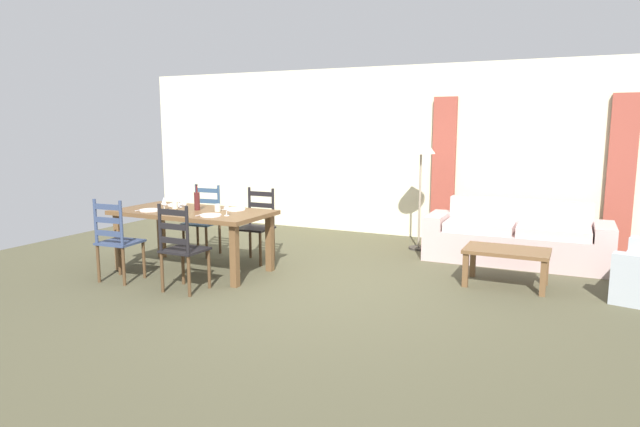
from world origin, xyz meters
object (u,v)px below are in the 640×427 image
object	(u,v)px
coffee_cup_secondary	(175,205)
couch	(516,240)
dining_chair_near_left	(117,241)
standing_lamp	(421,151)
dining_chair_far_left	(203,220)
wine_glass_near_right	(226,206)
wine_glass_far_left	(180,199)
dining_chair_far_right	(257,225)
wine_bottle	(197,201)
dining_table	(193,217)
coffee_cup_primary	(218,208)
wine_glass_near_left	(164,201)
coffee_table	(507,255)
dining_chair_near_right	(182,248)

from	to	relation	value
coffee_cup_secondary	couch	size ratio (longest dim) A/B	0.04
dining_chair_near_left	standing_lamp	world-z (taller)	standing_lamp
dining_chair_near_left	dining_chair_far_left	distance (m)	1.52
wine_glass_near_right	standing_lamp	world-z (taller)	standing_lamp
standing_lamp	wine_glass_far_left	bearing A→B (deg)	-138.49
dining_chair_far_left	dining_chair_far_right	distance (m)	0.87
wine_bottle	coffee_cup_secondary	xyz separation A→B (m)	(-0.33, -0.01, -0.07)
dining_chair_far_left	dining_chair_far_right	bearing A→B (deg)	-1.20
dining_table	dining_chair_far_left	distance (m)	0.89
wine_glass_near_right	coffee_cup_primary	size ratio (longest dim) A/B	1.79
dining_chair_near_left	wine_glass_near_left	world-z (taller)	dining_chair_near_left
wine_glass_near_left	coffee_cup_primary	distance (m)	0.67
dining_chair_near_left	standing_lamp	bearing A→B (deg)	49.44
coffee_cup_primary	coffee_table	world-z (taller)	coffee_cup_primary
dining_chair_far_right	couch	bearing A→B (deg)	24.77
dining_chair_far_left	dining_chair_near_right	bearing A→B (deg)	-60.28
wine_glass_far_left	couch	bearing A→B (deg)	27.76
wine_bottle	wine_glass_near_left	bearing A→B (deg)	-151.87
dining_chair_near_left	coffee_cup_secondary	bearing A→B (deg)	76.98
dining_chair_far_right	wine_glass_far_left	size ratio (longest dim) A/B	5.96
wine_glass_near_left	dining_chair_near_right	bearing A→B (deg)	-39.21
dining_chair_near_right	dining_chair_far_right	xyz separation A→B (m)	(0.00, 1.50, 0.00)
dining_chair_near_left	coffee_cup_primary	world-z (taller)	dining_chair_near_left
dining_table	wine_glass_near_right	size ratio (longest dim) A/B	11.80
dining_chair_near_right	wine_glass_near_right	world-z (taller)	dining_chair_near_right
dining_chair_far_right	standing_lamp	size ratio (longest dim) A/B	0.59
dining_table	coffee_cup_primary	distance (m)	0.35
dining_chair_near_right	wine_glass_near_left	world-z (taller)	dining_chair_near_right
dining_chair_near_left	wine_glass_near_left	xyz separation A→B (m)	(0.16, 0.62, 0.38)
wine_bottle	couch	size ratio (longest dim) A/B	0.14
dining_chair_far_right	dining_chair_near_left	bearing A→B (deg)	-121.69
dining_chair_near_right	wine_glass_near_right	distance (m)	0.74
coffee_table	standing_lamp	distance (m)	2.23
dining_chair_near_right	coffee_table	bearing A→B (deg)	28.80
wine_glass_far_left	coffee_cup_primary	distance (m)	0.64
coffee_table	wine_bottle	bearing A→B (deg)	-165.61
wine_bottle	dining_table	bearing A→B (deg)	-124.86
wine_glass_far_left	standing_lamp	world-z (taller)	standing_lamp
wine_glass_near_left	wine_glass_far_left	size ratio (longest dim) A/B	1.00
wine_bottle	dining_chair_near_left	bearing A→B (deg)	-122.53
dining_chair_near_left	dining_chair_near_right	world-z (taller)	same
dining_chair_far_left	dining_table	bearing A→B (deg)	-60.50
dining_chair_far_right	wine_glass_far_left	world-z (taller)	dining_chair_far_right
dining_chair_far_left	dining_chair_near_left	bearing A→B (deg)	-92.08
dining_chair_near_left	standing_lamp	size ratio (longest dim) A/B	0.59
wine_glass_near_left	coffee_cup_primary	xyz separation A→B (m)	(0.64, 0.21, -0.07)
wine_bottle	coffee_cup_secondary	size ratio (longest dim) A/B	3.51
wine_glass_far_left	coffee_cup_secondary	distance (m)	0.13
coffee_cup_secondary	wine_glass_near_left	bearing A→B (deg)	-96.41
dining_table	dining_chair_near_left	distance (m)	0.92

